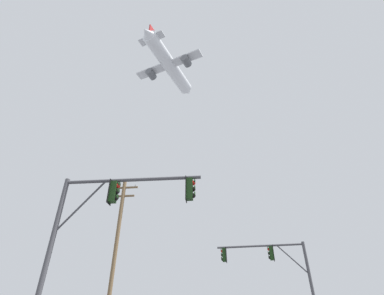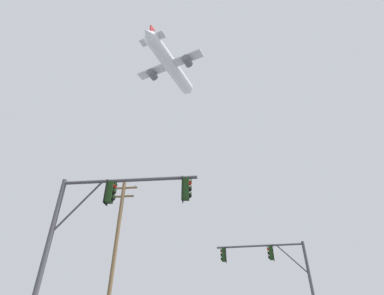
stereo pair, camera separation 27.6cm
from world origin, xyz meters
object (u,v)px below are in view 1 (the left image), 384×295
Objects in this scene: signal_pole_far at (274,265)px; utility_pole at (116,247)px; airplane at (169,65)px; signal_pole_near at (106,215)px.

signal_pole_far is 11.04m from utility_pole.
airplane reaches higher than utility_pole.
signal_pole_near is at bearing -127.77° from signal_pole_far.
signal_pole_near is 9.59m from utility_pole.
signal_pole_near is 56.39m from airplane.
utility_pole is 0.51× the size of airplane.
utility_pole is at bearing -84.20° from airplane.
signal_pole_near is 1.08× the size of signal_pole_far.
utility_pole is (-2.91, 9.11, 0.70)m from signal_pole_near.
utility_pole is (-10.91, -1.21, 1.17)m from signal_pole_far.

